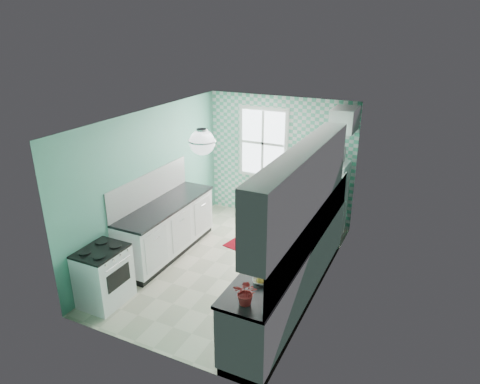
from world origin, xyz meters
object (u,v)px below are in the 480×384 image
at_px(sink, 313,217).
at_px(microwave, 331,155).
at_px(fridge, 327,200).
at_px(ceiling_light, 202,142).
at_px(stove, 104,275).
at_px(fruit_bowl, 262,281).
at_px(potted_plant, 246,292).

distance_m(sink, microwave, 1.43).
distance_m(fridge, microwave, 0.86).
xyz_separation_m(ceiling_light, microwave, (1.11, 2.58, -0.73)).
bearing_deg(stove, fruit_bowl, -1.25).
bearing_deg(fridge, potted_plant, -92.04).
xyz_separation_m(fridge, stove, (-2.31, -3.42, -0.29)).
bearing_deg(microwave, sink, 94.53).
height_order(ceiling_light, sink, ceiling_light).
bearing_deg(stove, sink, 38.35).
bearing_deg(potted_plant, microwave, 91.37).
distance_m(fridge, stove, 4.14).
relative_size(ceiling_light, fruit_bowl, 1.51).
distance_m(fridge, fruit_bowl, 3.33).
bearing_deg(microwave, fruit_bowl, 91.83).
xyz_separation_m(stove, sink, (2.40, 2.16, 0.49)).
relative_size(sink, potted_plant, 1.81).
xyz_separation_m(stove, microwave, (2.31, 3.42, 1.16)).
relative_size(fridge, microwave, 3.09).
height_order(fridge, sink, fridge).
bearing_deg(microwave, ceiling_light, 66.99).
bearing_deg(microwave, potted_plant, 91.64).
bearing_deg(ceiling_light, sink, 47.51).
distance_m(stove, potted_plant, 2.51).
relative_size(ceiling_light, microwave, 0.74).
bearing_deg(ceiling_light, fridge, 66.72).
bearing_deg(fruit_bowl, potted_plant, -90.00).
distance_m(fruit_bowl, microwave, 3.38).
height_order(sink, fruit_bowl, sink).
distance_m(fruit_bowl, potted_plant, 0.47).
bearing_deg(ceiling_light, potted_plant, -44.90).
bearing_deg(ceiling_light, fruit_bowl, -31.86).
relative_size(ceiling_light, potted_plant, 1.19).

